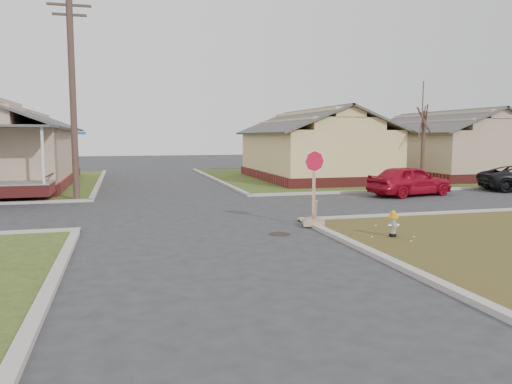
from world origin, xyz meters
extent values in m
plane|color=#292A2C|center=(0.00, 0.00, 0.00)|extent=(120.00, 120.00, 0.00)
cube|color=#344719|center=(22.00, 18.00, 0.03)|extent=(37.00, 19.00, 0.05)
cylinder|color=black|center=(2.20, -0.50, 0.01)|extent=(0.64, 0.64, 0.01)
cube|color=maroon|center=(10.00, 16.50, 0.30)|extent=(7.20, 11.20, 0.60)
cube|color=#F1D48E|center=(10.00, 16.50, 1.90)|extent=(7.00, 11.00, 2.60)
cube|color=maroon|center=(20.00, 16.50, 0.30)|extent=(7.20, 11.20, 0.60)
cube|color=#CBB093|center=(20.00, 16.50, 1.90)|extent=(7.00, 11.00, 2.60)
cylinder|color=#3B2A22|center=(-4.20, 8.90, 4.50)|extent=(0.28, 0.28, 9.00)
cube|color=#3B2A22|center=(-4.20, 8.90, 8.40)|extent=(1.80, 0.10, 0.10)
cube|color=#3B2A22|center=(-4.20, 8.90, 8.00)|extent=(1.40, 0.10, 0.10)
cylinder|color=#3B2A22|center=(14.00, 10.20, 2.15)|extent=(0.22, 0.22, 4.20)
cylinder|color=black|center=(5.12, -1.90, 0.10)|extent=(0.20, 0.20, 0.09)
cylinder|color=#AEAFB3|center=(5.12, -1.90, 0.36)|extent=(0.18, 0.18, 0.43)
sphere|color=#AEAFB3|center=(5.12, -1.90, 0.57)|extent=(0.18, 0.18, 0.18)
cylinder|color=#E79E0C|center=(5.12, -1.90, 0.61)|extent=(0.28, 0.28, 0.06)
cylinder|color=#E79E0C|center=(5.12, -1.90, 0.67)|extent=(0.20, 0.20, 0.09)
sphere|color=#E79E0C|center=(5.12, -1.90, 0.73)|extent=(0.14, 0.14, 0.14)
cube|color=#9F7356|center=(3.63, 0.41, 0.13)|extent=(0.67, 0.67, 0.16)
cube|color=gray|center=(3.63, 0.41, 0.23)|extent=(0.54, 0.54, 0.04)
cube|color=#9F7356|center=(3.63, 0.41, 1.29)|extent=(0.10, 0.05, 2.26)
cylinder|color=red|center=(3.63, 0.36, 2.09)|extent=(0.60, 0.26, 0.65)
cylinder|color=silver|center=(3.63, 0.38, 2.09)|extent=(0.68, 0.30, 0.73)
imported|color=#A20B1F|center=(11.18, 6.94, 0.73)|extent=(4.58, 2.59, 1.47)
camera|label=1|loc=(-2.22, -14.29, 2.90)|focal=35.00mm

